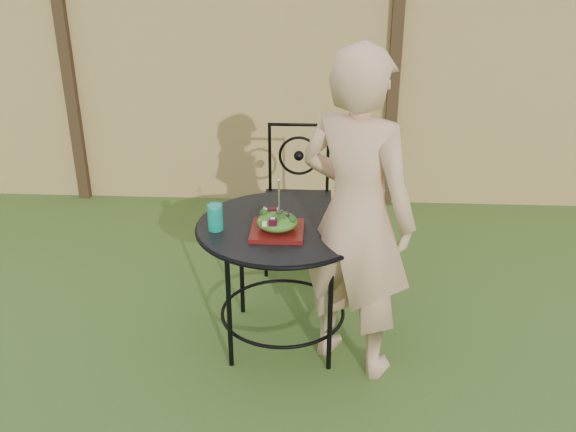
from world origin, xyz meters
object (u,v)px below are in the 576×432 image
(patio_table, at_px, (282,248))
(patio_chair, at_px, (298,193))
(salad_plate, at_px, (277,231))
(diner, at_px, (356,217))

(patio_table, bearing_deg, patio_chair, 87.43)
(patio_table, xyz_separation_m, salad_plate, (-0.02, -0.10, 0.15))
(salad_plate, bearing_deg, patio_table, 79.14)
(patio_table, xyz_separation_m, diner, (0.38, -0.17, 0.27))
(patio_chair, distance_m, salad_plate, 1.09)
(patio_chair, relative_size, diner, 0.56)
(salad_plate, bearing_deg, diner, -9.65)
(salad_plate, bearing_deg, patio_chair, 86.62)
(patio_table, relative_size, patio_chair, 0.97)
(patio_chair, relative_size, salad_plate, 3.52)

